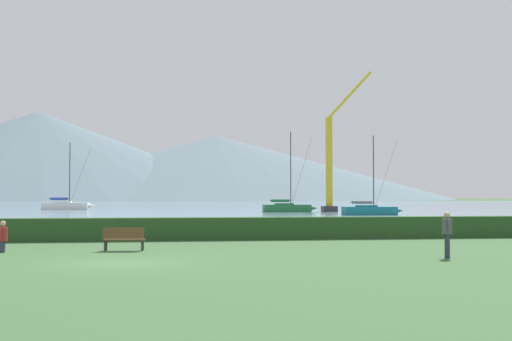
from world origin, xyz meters
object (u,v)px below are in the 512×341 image
(sailboat_slip_3, at_px, (370,210))
(park_bench_under_tree, at_px, (124,238))
(person_seated_viewer, at_px, (3,235))
(person_standing_walker, at_px, (447,231))
(sailboat_slip_4, at_px, (66,205))
(sailboat_slip_2, at_px, (288,207))
(dock_crane, at_px, (331,167))

(sailboat_slip_3, distance_m, park_bench_under_tree, 53.21)
(person_seated_viewer, bearing_deg, person_standing_walker, -10.79)
(sailboat_slip_4, xyz_separation_m, person_standing_walker, (26.08, -88.25, 0.26))
(sailboat_slip_2, bearing_deg, person_standing_walker, -94.00)
(sailboat_slip_4, xyz_separation_m, dock_crane, (39.74, -20.04, 5.65))
(person_seated_viewer, bearing_deg, sailboat_slip_2, 74.25)
(person_seated_viewer, xyz_separation_m, dock_crane, (29.96, 63.65, 5.67))
(person_seated_viewer, height_order, person_standing_walker, person_standing_walker)
(sailboat_slip_2, bearing_deg, person_seated_viewer, -108.55)
(sailboat_slip_2, xyz_separation_m, person_seated_viewer, (-23.31, -62.20, 0.04))
(sailboat_slip_2, height_order, person_standing_walker, sailboat_slip_2)
(sailboat_slip_3, relative_size, person_seated_viewer, 7.49)
(person_seated_viewer, bearing_deg, park_bench_under_tree, 6.33)
(sailboat_slip_4, xyz_separation_m, person_seated_viewer, (9.78, -83.70, -0.02))
(sailboat_slip_4, distance_m, person_seated_viewer, 84.26)
(sailboat_slip_3, height_order, person_seated_viewer, sailboat_slip_3)
(sailboat_slip_3, bearing_deg, sailboat_slip_4, 139.50)
(sailboat_slip_2, relative_size, person_standing_walker, 6.82)
(sailboat_slip_4, relative_size, park_bench_under_tree, 6.60)
(sailboat_slip_4, distance_m, dock_crane, 44.87)
(sailboat_slip_3, distance_m, dock_crane, 17.82)
(park_bench_under_tree, height_order, person_seated_viewer, person_seated_viewer)
(sailboat_slip_2, xyz_separation_m, person_standing_walker, (-7.01, -66.75, 0.32))
(dock_crane, bearing_deg, sailboat_slip_2, -167.71)
(sailboat_slip_2, height_order, sailboat_slip_3, sailboat_slip_2)
(park_bench_under_tree, xyz_separation_m, dock_crane, (25.31, 63.53, 5.83))
(sailboat_slip_4, distance_m, person_standing_walker, 92.02)
(sailboat_slip_3, xyz_separation_m, person_seated_viewer, (-30.23, -46.79, 0.08))
(park_bench_under_tree, relative_size, person_seated_viewer, 1.34)
(sailboat_slip_3, xyz_separation_m, dock_crane, (-0.26, 16.86, 5.76))
(sailboat_slip_4, bearing_deg, park_bench_under_tree, -78.84)
(sailboat_slip_2, relative_size, park_bench_under_tree, 6.71)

